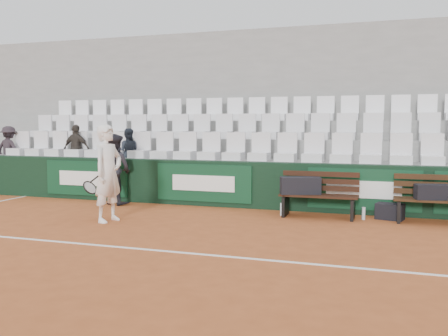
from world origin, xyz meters
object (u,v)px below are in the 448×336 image
Objects in this scene: bench_right at (436,211)px; spectator_c at (128,134)px; water_bottle_far at (364,213)px; spectator_a at (9,132)px; sports_bag_left at (300,185)px; water_bottle_near at (282,209)px; sports_bag_ground at (390,211)px; bench_left at (318,206)px; sports_bag_right at (432,192)px; ball_kid at (115,169)px; spectator_b at (76,131)px; tennis_player at (108,173)px.

spectator_c is (-6.96, 1.12, 1.35)m from bench_right.
spectator_a is (-9.27, 1.15, 1.48)m from water_bottle_far.
sports_bag_left reaches higher than water_bottle_near.
sports_bag_ground is 6.39m from spectator_c.
spectator_a is at bearing 171.09° from water_bottle_near.
bench_right is 7.17m from spectator_c.
bench_right is (2.13, 0.07, 0.00)m from bench_left.
sports_bag_right is 0.49× the size of spectator_a.
spectator_b is (-1.70, 0.98, 0.83)m from ball_kid.
tennis_player is at bearing 151.33° from spectator_a.
sports_bag_right is 0.33× the size of tennis_player.
sports_bag_ground is at bearing 163.69° from sports_bag_right.
water_bottle_far is 4.88m from tennis_player.
spectator_b reaches higher than sports_bag_ground.
spectator_b reaches higher than water_bottle_far.
sports_bag_ground is 2.08× the size of water_bottle_far.
bench_right is at bearing 27.85° from sports_bag_right.
spectator_a is at bearing 173.96° from bench_right.
bench_left is 1.20× the size of spectator_b.
sports_bag_right is (-0.09, -0.05, 0.36)m from bench_right.
ball_kid is at bearing -179.73° from sports_bag_ground.
water_bottle_far is 0.19× the size of spectator_b.
bench_left and bench_right have the same top height.
sports_bag_ground is (-0.80, 0.16, -0.07)m from bench_right.
tennis_player is 3.13m from spectator_c.
ball_kid is at bearing 82.76° from spectator_c.
spectator_c is (-0.22, 0.98, 0.78)m from ball_kid.
water_bottle_near is 0.16× the size of ball_kid.
ball_kid reaches higher than water_bottle_near.
tennis_player reaches higher than sports_bag_right.
bench_right reaches higher than water_bottle_near.
bench_left is at bearing 146.36° from spectator_c.
bench_left is 4.07m from tennis_player.
sports_bag_ground is 0.28× the size of tennis_player.
bench_right is at bearing 1.67° from sports_bag_left.
sports_bag_ground is at bearing 20.54° from tennis_player.
spectator_a reaches higher than sports_bag_left.
tennis_player is at bearing -159.72° from water_bottle_far.
spectator_a is 0.97× the size of spectator_b.
sports_bag_left is 2.40m from sports_bag_right.
bench_left is at bearing -177.54° from water_bottle_far.
water_bottle_far is 0.21× the size of spectator_c.
water_bottle_far is at bearing -157.10° from sports_bag_ground.
bench_left is 1.24× the size of spectator_a.
bench_left is 2.99× the size of sports_bag_ground.
sports_bag_right reaches higher than bench_left.
sports_bag_ground is 0.40× the size of spectator_b.
sports_bag_ground is at bearing 10.16° from bench_left.
water_bottle_near is at bearing -179.05° from sports_bag_right.
sports_bag_left is 4.26m from ball_kid.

